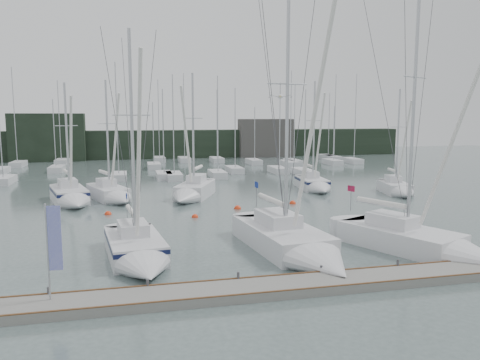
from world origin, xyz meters
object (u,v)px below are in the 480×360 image
Objects in this scene: buoy_b at (238,209)px; buoy_c at (108,214)px; buoy_a at (195,217)px; buoy_d at (293,204)px; sailboat_mid_a at (72,197)px; sailboat_mid_c at (191,193)px; sailboat_mid_e at (399,190)px; sailboat_mid_d at (315,185)px; dock_banner at (52,243)px; sailboat_near_right at (433,246)px; sailboat_mid_b at (113,195)px; sailboat_near_left at (139,254)px; sailboat_near_center at (300,248)px.

buoy_b reaches higher than buoy_c.
buoy_a is 9.76m from buoy_d.
sailboat_mid_c is (10.36, 0.11, -0.01)m from sailboat_mid_a.
sailboat_mid_e reaches higher than buoy_d.
sailboat_mid_d is 16.94m from buoy_a.
sailboat_mid_c is 3.16× the size of dock_banner.
dock_banner is (-21.49, -25.43, 2.13)m from sailboat_mid_d.
sailboat_mid_d is at bearing 32.61° from sailboat_mid_c.
sailboat_near_right is 30.85× the size of buoy_c.
sailboat_near_right is at bearing -48.55° from buoy_a.
sailboat_mid_c is 23.01× the size of buoy_c.
buoy_d is (8.44, -4.03, -0.62)m from sailboat_mid_c.
sailboat_mid_c is 20.98× the size of buoy_b.
sailboat_mid_d is (23.48, 2.37, -0.06)m from sailboat_mid_a.
sailboat_mid_e is 19.48× the size of buoy_d.
sailboat_mid_a is at bearing 171.36° from sailboat_mid_b.
buoy_b is at bearing -167.69° from buoy_d.
dock_banner is at bearing -131.35° from sailboat_near_left.
sailboat_near_center reaches higher than sailboat_mid_c.
sailboat_mid_a is at bearing 111.03° from sailboat_near_right.
buoy_b is at bearing -0.90° from buoy_c.
sailboat_near_left is at bearing -125.65° from sailboat_mid_d.
sailboat_mid_a is 23.60m from sailboat_mid_d.
sailboat_near_left is 23.19× the size of buoy_d.
sailboat_mid_b is 11.67m from buoy_b.
sailboat_mid_e is at bearing -27.06° from sailboat_mid_d.
sailboat_mid_b is at bearing 90.23° from dock_banner.
buoy_c is at bearing 158.34° from buoy_a.
sailboat_mid_c is at bearing 93.32° from sailboat_near_center.
sailboat_mid_e is at bearing 40.38° from dock_banner.
sailboat_near_right reaches higher than dock_banner.
sailboat_mid_e is 35.32m from dock_banner.
sailboat_near_left is 19.57m from buoy_d.
buoy_d is (15.32, -4.68, -0.56)m from sailboat_mid_b.
buoy_c is at bearing -122.03° from sailboat_mid_c.
sailboat_mid_c is at bearing 73.95° from dock_banner.
sailboat_mid_d is at bearing 58.90° from sailboat_near_right.
dock_banner is (-11.81, -3.98, 2.11)m from sailboat_near_center.
buoy_a is (6.23, -8.23, -0.56)m from sailboat_mid_b.
sailboat_near_center is at bearing -68.95° from sailboat_mid_a.
sailboat_mid_b is 6.91m from sailboat_mid_c.
dock_banner is at bearing 163.22° from sailboat_near_right.
sailboat_mid_c is 1.03× the size of sailboat_mid_d.
buoy_a is (4.35, 10.66, -0.57)m from sailboat_near_left.
sailboat_mid_e is 21.83× the size of buoy_a.
buoy_c is at bearing 89.90° from dock_banner.
sailboat_mid_b is at bearing 150.05° from buoy_b.
sailboat_near_right is 4.24× the size of dock_banner.
sailboat_near_right is at bearing -71.15° from sailboat_mid_b.
sailboat_mid_d is 22.34× the size of buoy_c.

